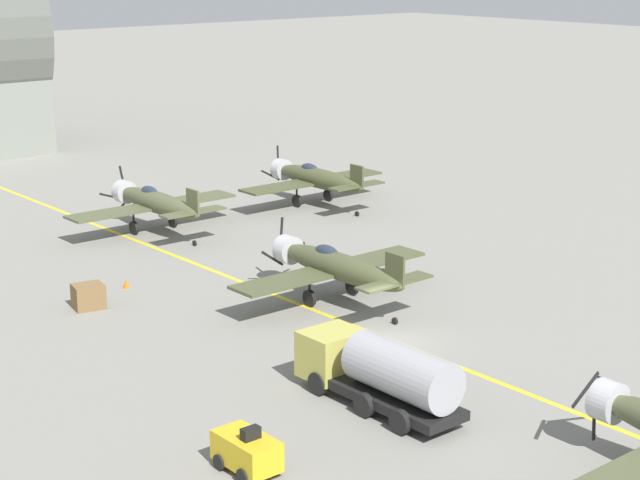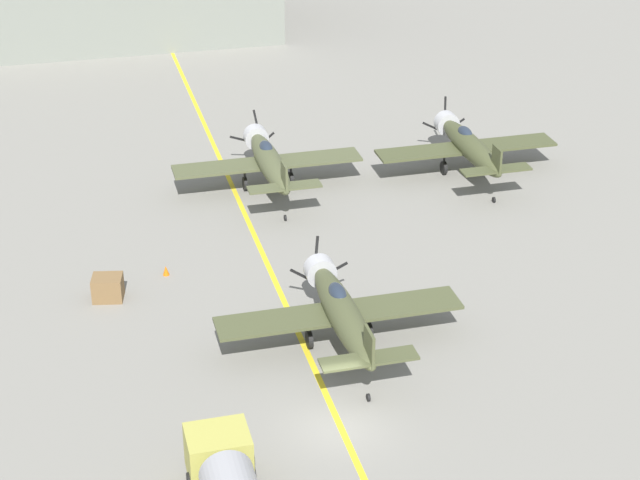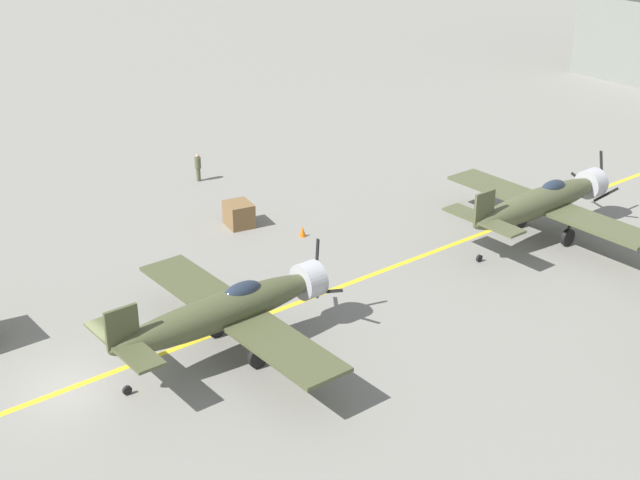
# 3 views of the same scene
# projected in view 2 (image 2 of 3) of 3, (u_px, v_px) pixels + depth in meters

# --- Properties ---
(ground_plane) EXTENTS (400.00, 400.00, 0.00)m
(ground_plane) POSITION_uv_depth(u_px,v_px,m) (339.00, 424.00, 46.35)
(ground_plane) COLOR gray
(taxiway_stripe) EXTENTS (0.30, 160.00, 0.01)m
(taxiway_stripe) POSITION_uv_depth(u_px,v_px,m) (339.00, 424.00, 46.35)
(taxiway_stripe) COLOR yellow
(taxiway_stripe) RESTS_ON ground
(airplane_far_center) EXTENTS (12.00, 9.98, 3.78)m
(airplane_far_center) POSITION_uv_depth(u_px,v_px,m) (269.00, 161.00, 67.13)
(airplane_far_center) COLOR #505536
(airplane_far_center) RESTS_ON ground
(airplane_mid_center) EXTENTS (12.00, 9.98, 3.80)m
(airplane_mid_center) POSITION_uv_depth(u_px,v_px,m) (341.00, 311.00, 50.86)
(airplane_mid_center) COLOR #4A4F30
(airplane_mid_center) RESTS_ON ground
(airplane_far_right) EXTENTS (12.00, 9.98, 3.80)m
(airplane_far_right) POSITION_uv_depth(u_px,v_px,m) (469.00, 145.00, 69.39)
(airplane_far_right) COLOR #474C2D
(airplane_far_right) RESTS_ON ground
(supply_crate_by_tanker) EXTENTS (1.78, 1.58, 1.29)m
(supply_crate_by_tanker) POSITION_uv_depth(u_px,v_px,m) (108.00, 288.00, 55.61)
(supply_crate_by_tanker) COLOR brown
(supply_crate_by_tanker) RESTS_ON ground
(traffic_cone) EXTENTS (0.36, 0.36, 0.55)m
(traffic_cone) POSITION_uv_depth(u_px,v_px,m) (166.00, 270.00, 58.04)
(traffic_cone) COLOR orange
(traffic_cone) RESTS_ON ground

